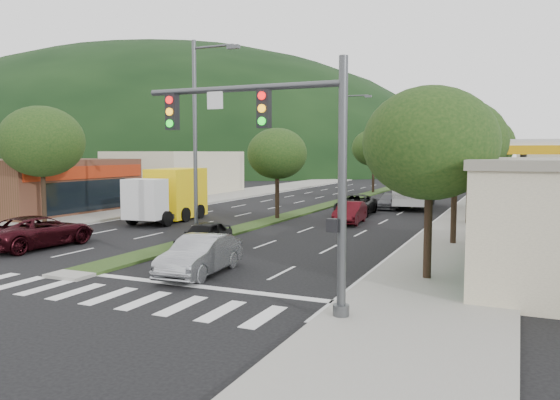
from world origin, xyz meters
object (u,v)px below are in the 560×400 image
at_px(tree_l_a, 42,142).
at_px(streetlight_mid, 346,141).
at_px(traffic_signal, 287,148).
at_px(car_queue_c, 350,213).
at_px(car_queue_b, 390,201).
at_px(motorhome, 414,185).
at_px(sedan_silver, 200,255).
at_px(tree_r_a, 430,143).
at_px(box_truck, 170,196).
at_px(tree_r_e, 488,148).
at_px(tree_med_near, 277,154).
at_px(car_queue_a, 204,236).
at_px(suv_maroon, 38,231).
at_px(tree_r_c, 470,149).
at_px(car_queue_d, 356,205).
at_px(tree_med_far, 374,148).
at_px(tree_r_d, 481,144).
at_px(tree_r_b, 456,141).
at_px(streetlight_near, 198,131).

relative_size(tree_l_a, streetlight_mid, 0.72).
relative_size(traffic_signal, car_queue_c, 1.66).
bearing_deg(traffic_signal, car_queue_b, 97.06).
height_order(tree_l_a, motorhome, tree_l_a).
bearing_deg(sedan_silver, motorhome, 80.05).
bearing_deg(streetlight_mid, tree_r_a, -67.87).
bearing_deg(box_truck, car_queue_b, -136.16).
xyz_separation_m(tree_r_e, tree_med_near, (-12.00, -22.00, -0.46)).
xyz_separation_m(streetlight_mid, car_queue_b, (5.15, -4.92, -4.98)).
xyz_separation_m(car_queue_a, car_queue_b, (3.86, 21.78, -0.05)).
relative_size(tree_med_near, suv_maroon, 1.09).
bearing_deg(traffic_signal, box_truck, 133.30).
height_order(tree_r_c, tree_r_e, tree_r_e).
distance_m(traffic_signal, tree_r_a, 6.29).
height_order(car_queue_b, car_queue_d, car_queue_d).
bearing_deg(tree_r_e, motorhome, -117.78).
bearing_deg(tree_med_far, traffic_signal, -78.78).
relative_size(tree_r_e, tree_l_a, 0.93).
relative_size(tree_med_near, motorhome, 0.65).
xyz_separation_m(tree_med_near, car_queue_b, (5.36, 10.08, -3.82)).
bearing_deg(car_queue_d, streetlight_mid, 106.64).
distance_m(sedan_silver, car_queue_b, 26.34).
height_order(tree_r_a, tree_r_d, tree_r_d).
relative_size(tree_r_a, tree_r_c, 1.02).
relative_size(tree_l_a, box_truck, 1.01).
distance_m(tree_r_e, car_queue_a, 35.56).
bearing_deg(tree_med_near, tree_r_a, -49.40).
distance_m(traffic_signal, tree_r_d, 31.68).
xyz_separation_m(traffic_signal, car_queue_a, (-7.53, 7.83, -4.00)).
distance_m(tree_r_d, streetlight_mid, 12.18).
xyz_separation_m(tree_r_a, tree_r_b, (-0.00, 8.00, 0.22)).
distance_m(tree_r_d, car_queue_b, 8.29).
bearing_deg(tree_r_c, traffic_signal, -97.85).
bearing_deg(tree_r_b, streetlight_mid, 119.32).
xyz_separation_m(tree_r_c, streetlight_near, (-11.79, -12.00, 0.84)).
relative_size(tree_r_a, streetlight_near, 0.66).
bearing_deg(traffic_signal, tree_med_far, 101.22).
relative_size(tree_r_a, car_queue_b, 1.59).
height_order(car_queue_d, box_truck, box_truck).
distance_m(tree_r_b, motorhome, 19.29).
bearing_deg(streetlight_near, tree_r_e, 69.77).
xyz_separation_m(tree_r_d, tree_med_near, (-12.00, -12.00, -0.75)).
xyz_separation_m(car_queue_c, car_queue_d, (-1.04, 5.00, 0.03)).
bearing_deg(suv_maroon, tree_r_b, -151.36).
height_order(streetlight_near, box_truck, streetlight_near).
xyz_separation_m(tree_r_b, car_queue_b, (-6.64, 16.08, -4.43)).
distance_m(streetlight_near, motorhome, 23.61).
bearing_deg(streetlight_mid, car_queue_d, -69.07).
distance_m(tree_r_e, tree_l_a, 38.73).
relative_size(car_queue_b, car_queue_d, 0.80).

